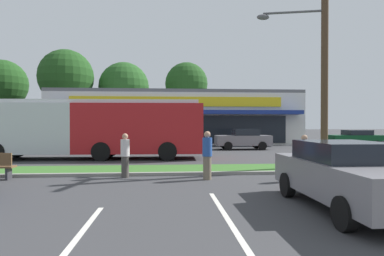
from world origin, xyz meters
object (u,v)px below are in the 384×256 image
object	(u,v)px
car_3	(243,139)
pedestrian_by_pole	(207,155)
utility_pole	(321,51)
city_bus	(88,127)
pedestrian_far	(304,158)
car_2	(355,139)
car_1	(144,139)
car_0	(347,174)
pedestrian_near_bench	(125,155)

from	to	relation	value
car_3	pedestrian_by_pole	xyz separation A→B (m)	(-4.43, -13.56, 0.05)
pedestrian_by_pole	utility_pole	bearing A→B (deg)	172.33
utility_pole	pedestrian_by_pole	bearing A→B (deg)	-155.61
city_bus	pedestrian_far	distance (m)	12.03
city_bus	car_2	world-z (taller)	city_bus
pedestrian_far	car_1	bearing A→B (deg)	-165.92
utility_pole	pedestrian_far	size ratio (longest dim) A/B	6.01
car_0	car_3	distance (m)	17.93
car_0	car_1	world-z (taller)	car_0
utility_pole	city_bus	world-z (taller)	utility_pole
car_3	utility_pole	bearing A→B (deg)	94.02
car_1	car_3	bearing A→B (deg)	-5.85
city_bus	car_1	xyz separation A→B (m)	(2.63, 6.96, -0.99)
car_3	pedestrian_far	bearing A→B (deg)	85.36
car_1	car_2	size ratio (longest dim) A/B	1.13
pedestrian_near_bench	car_2	bearing A→B (deg)	-47.97
city_bus	pedestrian_near_bench	bearing A→B (deg)	114.47
car_0	car_2	xyz separation A→B (m)	(11.07, 18.55, -0.03)
pedestrian_near_bench	car_1	bearing A→B (deg)	3.71
pedestrian_near_bench	pedestrian_far	size ratio (longest dim) A/B	1.02
car_1	pedestrian_by_pole	bearing A→B (deg)	-77.67
city_bus	car_3	bearing A→B (deg)	-147.27
city_bus	pedestrian_far	xyz separation A→B (m)	(9.06, -7.85, -0.98)
car_0	car_3	bearing A→B (deg)	174.39
car_1	pedestrian_near_bench	world-z (taller)	pedestrian_near_bench
car_0	pedestrian_far	distance (m)	3.86
pedestrian_by_pole	pedestrian_near_bench	bearing A→B (deg)	-44.65
pedestrian_near_bench	pedestrian_by_pole	size ratio (longest dim) A/B	0.95
car_1	car_2	xyz separation A→B (m)	(16.89, -0.08, -0.01)
pedestrian_by_pole	car_1	bearing A→B (deg)	-109.74
car_0	pedestrian_near_bench	xyz separation A→B (m)	(-5.60, 4.93, 0.01)
car_3	pedestrian_near_bench	bearing A→B (deg)	60.35
utility_pole	pedestrian_far	bearing A→B (deg)	-124.19
pedestrian_by_pole	city_bus	bearing A→B (deg)	-84.05
car_0	car_1	xyz separation A→B (m)	(-5.81, 18.62, -0.02)
car_1	car_2	distance (m)	16.89
city_bus	car_3	size ratio (longest dim) A/B	3.07
car_0	car_1	size ratio (longest dim) A/B	0.98
pedestrian_by_pole	pedestrian_far	world-z (taller)	pedestrian_by_pole
car_2	car_3	size ratio (longest dim) A/B	1.01
pedestrian_by_pole	pedestrian_far	size ratio (longest dim) A/B	1.07
city_bus	car_0	size ratio (longest dim) A/B	2.76
car_1	pedestrian_near_bench	distance (m)	13.69
car_0	pedestrian_by_pole	size ratio (longest dim) A/B	2.73
car_1	pedestrian_far	distance (m)	16.14
car_2	pedestrian_near_bench	world-z (taller)	pedestrian_near_bench
car_2	car_3	world-z (taller)	car_3
car_0	car_2	world-z (taller)	car_0
car_3	car_1	bearing A→B (deg)	-5.85
car_1	pedestrian_near_bench	bearing A→B (deg)	-89.09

